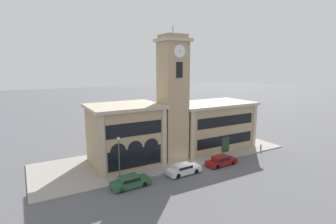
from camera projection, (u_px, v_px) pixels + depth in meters
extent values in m
plane|color=#56565B|center=(189.00, 169.00, 37.14)|extent=(300.00, 300.00, 0.00)
cube|color=gray|center=(167.00, 155.00, 42.52)|extent=(40.31, 12.60, 0.15)
cube|color=tan|center=(173.00, 103.00, 39.45)|extent=(3.64, 3.64, 17.80)
cube|color=tan|center=(173.00, 40.00, 37.85)|extent=(4.34, 4.34, 0.45)
cube|color=tan|center=(173.00, 37.00, 37.75)|extent=(3.35, 3.35, 0.60)
cylinder|color=#4C4C51|center=(173.00, 30.00, 37.60)|extent=(0.10, 0.10, 1.20)
cylinder|color=silver|center=(180.00, 51.00, 36.53)|extent=(1.78, 0.10, 1.78)
cylinder|color=black|center=(180.00, 51.00, 36.47)|extent=(0.14, 0.04, 0.14)
cylinder|color=silver|center=(184.00, 52.00, 39.04)|extent=(0.10, 1.78, 1.78)
cylinder|color=black|center=(184.00, 52.00, 39.07)|extent=(0.04, 0.14, 0.14)
cube|color=black|center=(179.00, 70.00, 36.99)|extent=(1.02, 0.10, 2.20)
cube|color=tan|center=(125.00, 136.00, 38.73)|extent=(9.66, 7.89, 8.37)
cube|color=tan|center=(124.00, 106.00, 37.96)|extent=(10.36, 8.59, 0.45)
cube|color=tan|center=(102.00, 148.00, 33.13)|extent=(0.70, 0.16, 8.37)
cube|color=tan|center=(164.00, 138.00, 37.47)|extent=(0.70, 0.16, 8.37)
cube|color=black|center=(135.00, 129.00, 34.99)|extent=(7.92, 0.10, 1.84)
cube|color=black|center=(136.00, 158.00, 35.70)|extent=(7.73, 0.10, 2.68)
cylinder|color=black|center=(118.00, 151.00, 34.29)|extent=(2.13, 0.06, 2.13)
cylinder|color=black|center=(135.00, 148.00, 35.46)|extent=(2.13, 0.06, 2.13)
cylinder|color=black|center=(151.00, 146.00, 36.63)|extent=(2.13, 0.06, 2.13)
cube|color=tan|center=(211.00, 126.00, 46.60)|extent=(14.04, 7.89, 7.59)
cube|color=tan|center=(211.00, 104.00, 45.89)|extent=(14.74, 8.59, 0.45)
cube|color=tan|center=(193.00, 136.00, 39.94)|extent=(0.70, 0.16, 7.59)
cube|color=tan|center=(255.00, 126.00, 46.40)|extent=(0.70, 0.16, 7.59)
cube|color=black|center=(226.00, 121.00, 42.89)|extent=(11.51, 0.10, 1.67)
cube|color=#1E3823|center=(225.00, 145.00, 43.61)|extent=(1.50, 0.12, 2.73)
cube|color=black|center=(226.00, 140.00, 43.47)|extent=(11.51, 0.10, 1.70)
cube|color=#285633|center=(131.00, 183.00, 31.48)|extent=(4.79, 2.10, 0.70)
cube|color=#285633|center=(129.00, 178.00, 31.27)|extent=(2.33, 1.80, 0.52)
cube|color=black|center=(129.00, 178.00, 31.27)|extent=(2.24, 1.83, 0.39)
cylinder|color=black|center=(139.00, 179.00, 32.97)|extent=(0.66, 0.25, 0.65)
cylinder|color=black|center=(145.00, 184.00, 31.58)|extent=(0.66, 0.25, 0.65)
cylinder|color=black|center=(117.00, 185.00, 31.45)|extent=(0.66, 0.25, 0.65)
cylinder|color=black|center=(122.00, 190.00, 30.06)|extent=(0.66, 0.25, 0.65)
cube|color=silver|center=(184.00, 170.00, 35.18)|extent=(4.83, 1.95, 0.74)
cube|color=silver|center=(183.00, 166.00, 34.97)|extent=(2.35, 1.67, 0.46)
cube|color=black|center=(183.00, 166.00, 34.97)|extent=(2.26, 1.70, 0.34)
cylinder|color=black|center=(189.00, 168.00, 36.62)|extent=(0.70, 0.25, 0.69)
cylinder|color=black|center=(196.00, 171.00, 35.35)|extent=(0.70, 0.25, 0.69)
cylinder|color=black|center=(172.00, 172.00, 35.08)|extent=(0.70, 0.25, 0.69)
cylinder|color=black|center=(178.00, 176.00, 33.81)|extent=(0.70, 0.25, 0.69)
cube|color=maroon|center=(222.00, 162.00, 38.37)|extent=(4.97, 1.98, 0.63)
cube|color=maroon|center=(221.00, 158.00, 38.16)|extent=(2.42, 1.69, 0.58)
cube|color=black|center=(221.00, 158.00, 38.16)|extent=(2.32, 1.72, 0.44)
cylinder|color=black|center=(225.00, 159.00, 39.83)|extent=(0.71, 0.25, 0.70)
cylinder|color=black|center=(233.00, 162.00, 38.54)|extent=(0.71, 0.25, 0.70)
cylinder|color=black|center=(210.00, 163.00, 38.25)|extent=(0.71, 0.25, 0.70)
cylinder|color=black|center=(217.00, 167.00, 36.96)|extent=(0.71, 0.25, 0.70)
cylinder|color=#4C4C51|center=(119.00, 161.00, 32.22)|extent=(0.12, 0.12, 5.37)
sphere|color=silver|center=(118.00, 139.00, 31.71)|extent=(0.36, 0.36, 0.36)
cylinder|color=black|center=(261.00, 148.00, 44.64)|extent=(0.18, 0.18, 0.90)
sphere|color=black|center=(261.00, 145.00, 44.55)|extent=(0.16, 0.16, 0.16)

